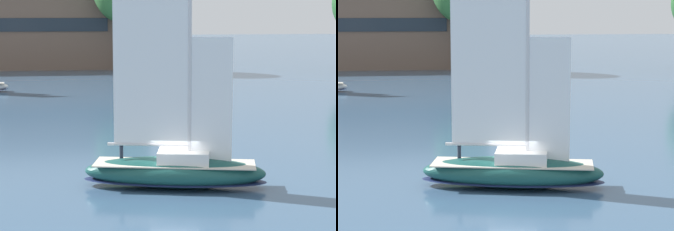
{
  "view_description": "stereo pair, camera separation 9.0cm",
  "coord_description": "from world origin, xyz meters",
  "views": [
    {
      "loc": [
        -4.25,
        -33.25,
        9.35
      ],
      "look_at": [
        0.0,
        3.0,
        3.35
      ],
      "focal_mm": 70.0,
      "sensor_mm": 36.0,
      "label": 1
    },
    {
      "loc": [
        -4.16,
        -33.26,
        9.35
      ],
      "look_at": [
        0.0,
        3.0,
        3.35
      ],
      "focal_mm": 70.0,
      "sensor_mm": 36.0,
      "label": 2
    }
  ],
  "objects": [
    {
      "name": "ground_plane",
      "position": [
        0.0,
        0.0,
        0.0
      ],
      "size": [
        400.0,
        400.0,
        0.0
      ],
      "primitive_type": "plane",
      "color": "#385675"
    },
    {
      "name": "sailboat_main",
      "position": [
        0.01,
        -0.0,
        1.06
      ],
      "size": [
        10.02,
        4.57,
        13.29
      ],
      "color": "#194C47",
      "rests_on": "ground"
    }
  ]
}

